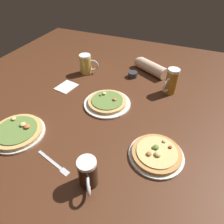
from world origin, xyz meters
TOP-DOWN VIEW (x-y plane):
  - ground_plane at (0.00, 0.00)m, footprint 2.40×2.40m
  - pizza_plate_near at (-0.40, -0.34)m, footprint 0.28×0.28m
  - pizza_plate_far at (-0.07, 0.08)m, footprint 0.29×0.29m
  - pizza_plate_side at (0.31, -0.20)m, footprint 0.26×0.26m
  - beer_mug_dark at (0.08, -0.44)m, footprint 0.09×0.12m
  - beer_mug_amber at (0.27, 0.36)m, footprint 0.08×0.13m
  - beer_mug_pale at (-0.37, 0.38)m, footprint 0.14×0.09m
  - ramekin_sauce at (-0.02, 0.46)m, footprint 0.07×0.07m
  - napkin_folded at (-0.41, 0.15)m, footprint 0.14×0.16m
  - fork_left at (-0.12, -0.42)m, footprint 0.20×0.07m
  - diner_arm at (0.07, 0.58)m, footprint 0.29×0.20m

SIDE VIEW (x-z plane):
  - ground_plane at x=0.00m, z-range -0.03..0.00m
  - fork_left at x=-0.12m, z-range 0.00..0.01m
  - napkin_folded at x=-0.41m, z-range 0.00..0.01m
  - pizza_plate_far at x=-0.07m, z-range -0.01..0.04m
  - pizza_plate_side at x=0.31m, z-range -0.01..0.04m
  - pizza_plate_near at x=-0.40m, z-range -0.01..0.04m
  - ramekin_sauce at x=-0.02m, z-range 0.00..0.04m
  - diner_arm at x=0.07m, z-range 0.00..0.09m
  - beer_mug_dark at x=0.08m, z-range 0.00..0.14m
  - beer_mug_pale at x=-0.37m, z-range 0.00..0.15m
  - beer_mug_amber at x=0.27m, z-range 0.00..0.17m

